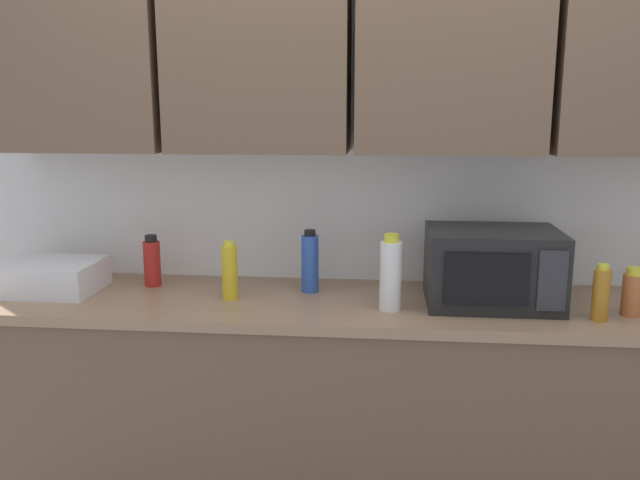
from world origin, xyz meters
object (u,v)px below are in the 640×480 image
Objects in this scene: microwave at (492,267)px; bottle_white_jar at (391,274)px; bottle_spice_jar at (633,293)px; bottle_yellow_mustard at (230,271)px; bottle_red_sauce at (152,262)px; bottle_blue_cleaner at (310,262)px; dish_rack at (50,276)px; bottle_amber_vinegar at (601,294)px.

microwave is 1.72× the size of bottle_white_jar.
bottle_spice_jar is at bearing 1.18° from bottle_white_jar.
bottle_spice_jar is (1.46, -0.06, -0.03)m from bottle_yellow_mustard.
bottle_red_sauce is 0.76× the size of bottle_white_jar.
bottle_blue_cleaner is at bearing 23.95° from bottle_yellow_mustard.
dish_rack is 1.80× the size of bottle_red_sauce.
bottle_blue_cleaner reaches higher than bottle_yellow_mustard.
bottle_amber_vinegar is (2.07, -0.16, 0.03)m from dish_rack.
bottle_amber_vinegar is (1.03, -0.26, -0.02)m from bottle_blue_cleaner.
dish_rack is at bearing 177.62° from bottle_spice_jar.
bottle_white_jar is (0.32, -0.21, 0.01)m from bottle_blue_cleaner.
dish_rack is 1.52× the size of bottle_blue_cleaner.
bottle_white_jar reaches higher than dish_rack.
microwave is 2.41× the size of bottle_amber_vinegar.
bottle_blue_cleaner is 1.18× the size of bottle_red_sauce.
bottle_amber_vinegar is at bearing -4.07° from bottle_white_jar.
microwave reaches higher than bottle_blue_cleaner.
bottle_spice_jar is at bearing -2.38° from dish_rack.
bottle_white_jar is (0.61, -0.08, 0.02)m from bottle_yellow_mustard.
microwave reaches higher than bottle_spice_jar.
bottle_red_sauce is at bearing 166.75° from bottle_white_jar.
bottle_white_jar is at bearing -7.14° from bottle_yellow_mustard.
bottle_blue_cleaner is (0.29, 0.13, 0.01)m from bottle_yellow_mustard.
bottle_yellow_mustard is 0.32m from bottle_blue_cleaner.
microwave reaches higher than bottle_amber_vinegar.
bottle_white_jar reaches higher than bottle_red_sauce.
bottle_spice_jar is at bearing -2.32° from bottle_yellow_mustard.
dish_rack is 1.36m from bottle_white_jar.
bottle_spice_jar is at bearing -6.63° from bottle_red_sauce.
bottle_blue_cleaner is 0.66m from bottle_red_sauce.
bottle_spice_jar is (1.16, -0.19, -0.04)m from bottle_blue_cleaner.
bottle_blue_cleaner reaches higher than bottle_spice_jar.
bottle_red_sauce is (-1.82, 0.21, 0.02)m from bottle_spice_jar.
bottle_white_jar is at bearing -4.61° from dish_rack.
bottle_spice_jar is 0.15m from bottle_amber_vinegar.
bottle_amber_vinegar is 0.94× the size of bottle_red_sauce.
dish_rack is 2.20m from bottle_spice_jar.
bottle_yellow_mustard reaches higher than bottle_spice_jar.
bottle_yellow_mustard is (-0.99, -0.04, -0.03)m from microwave.
bottle_spice_jar is (0.47, -0.10, -0.06)m from microwave.
bottle_spice_jar is 0.87× the size of bottle_amber_vinegar.
bottle_amber_vinegar is 0.71× the size of bottle_white_jar.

